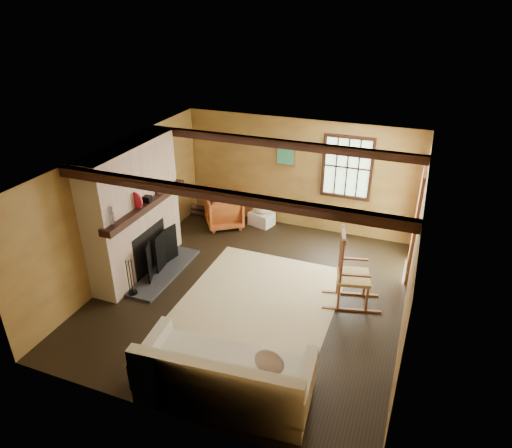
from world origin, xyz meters
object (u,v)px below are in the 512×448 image
at_px(fireplace, 135,216).
at_px(laundry_basket, 262,218).
at_px(rocking_chair, 351,274).
at_px(sofa, 225,380).
at_px(armchair, 224,211).

relative_size(fireplace, laundry_basket, 4.80).
bearing_deg(laundry_basket, fireplace, -120.56).
distance_m(rocking_chair, sofa, 2.82).
xyz_separation_m(laundry_basket, armchair, (-0.77, -0.34, 0.20)).
xyz_separation_m(rocking_chair, laundry_basket, (-2.35, 2.18, -0.41)).
bearing_deg(fireplace, laundry_basket, 59.44).
bearing_deg(laundry_basket, sofa, -75.12).
distance_m(rocking_chair, armchair, 3.62).
distance_m(sofa, armchair, 4.88).
relative_size(rocking_chair, armchair, 1.70).
height_order(fireplace, laundry_basket, fireplace).
height_order(fireplace, sofa, fireplace).
distance_m(fireplace, laundry_basket, 3.06).
xyz_separation_m(fireplace, sofa, (2.75, -2.26, -0.79)).
relative_size(sofa, laundry_basket, 4.53).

